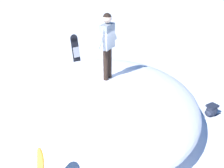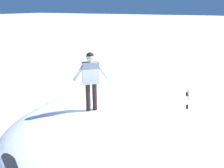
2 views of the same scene
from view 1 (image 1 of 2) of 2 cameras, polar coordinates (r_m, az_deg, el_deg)
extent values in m
plane|color=white|center=(8.37, -4.38, -7.53)|extent=(240.00, 240.00, 0.00)
ellipsoid|color=white|center=(8.14, -1.85, -3.65)|extent=(7.78, 7.07, 1.18)
cylinder|color=black|center=(7.94, -1.19, 3.71)|extent=(0.14, 0.14, 0.86)
cylinder|color=black|center=(8.10, -0.55, 4.16)|extent=(0.14, 0.14, 0.86)
cube|color=#8C939E|center=(7.79, -0.90, 9.14)|extent=(0.49, 0.50, 0.64)
sphere|color=beige|center=(7.68, -0.93, 12.52)|extent=(0.24, 0.24, 0.24)
cylinder|color=#8C939E|center=(7.49, -2.05, 8.96)|extent=(0.34, 0.35, 0.53)
cylinder|color=#8C939E|center=(8.06, 0.16, 10.09)|extent=(0.34, 0.35, 0.53)
sphere|color=black|center=(7.67, -0.93, 12.70)|extent=(0.22, 0.22, 0.22)
cylinder|color=orange|center=(4.87, -13.58, -13.54)|extent=(0.30, 0.10, 0.30)
cube|color=black|center=(10.94, -6.76, 4.71)|extent=(0.37, 0.36, 1.53)
cylinder|color=black|center=(10.83, -7.34, 8.72)|extent=(0.14, 0.30, 0.28)
cube|color=#B2B2B7|center=(10.86, -6.86, 6.09)|extent=(0.14, 0.25, 0.37)
cube|color=black|center=(10.93, -7.08, 6.20)|extent=(0.13, 0.21, 0.12)
cube|color=black|center=(11.03, -6.66, 3.35)|extent=(0.13, 0.21, 0.12)
ellipsoid|color=#1E2333|center=(9.10, 18.63, -4.81)|extent=(0.38, 0.42, 0.35)
ellipsoid|color=#2B3144|center=(9.01, 17.96, -5.41)|extent=(0.25, 0.15, 0.17)
cube|color=#1E2333|center=(9.03, 18.76, -4.00)|extent=(0.32, 0.35, 0.06)
cylinder|color=#1E2333|center=(9.28, 19.67, -5.51)|extent=(0.10, 0.25, 0.04)
cylinder|color=#1E2333|center=(9.36, 18.84, -5.10)|extent=(0.10, 0.25, 0.04)
camera|label=2|loc=(12.40, -26.97, 20.97)|focal=36.20mm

